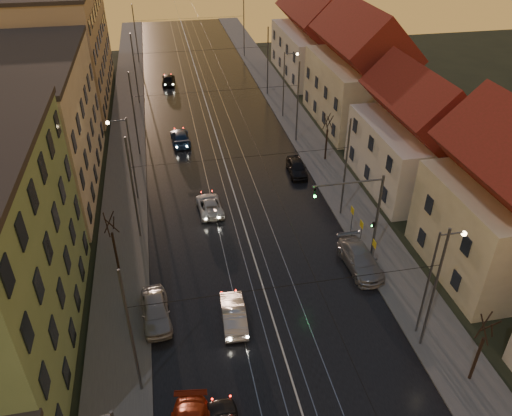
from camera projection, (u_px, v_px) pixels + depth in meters
road at (219, 144)px, 55.42m from camera, size 16.00×120.00×0.04m
sidewalk_left at (127, 151)px, 53.76m from camera, size 4.00×120.00×0.15m
sidewalk_right at (305, 136)px, 57.02m from camera, size 4.00×120.00×0.15m
tram_rail_0 at (199, 145)px, 55.04m from camera, size 0.06×120.00×0.03m
tram_rail_1 at (212, 144)px, 55.27m from camera, size 0.06×120.00×0.03m
tram_rail_2 at (226, 143)px, 55.53m from camera, size 0.06×120.00×0.03m
tram_rail_3 at (238, 142)px, 55.76m from camera, size 0.06×120.00×0.03m
apartment_left_2 at (30, 129)px, 44.37m from camera, size 10.00×20.00×12.00m
apartment_left_3 at (61, 45)px, 63.51m from camera, size 10.00×24.00×14.00m
house_right_1 at (506, 207)px, 34.70m from camera, size 8.67×10.20×10.80m
house_right_2 at (417, 139)px, 45.81m from camera, size 9.18×12.24×9.20m
house_right_3 at (359, 75)px, 57.49m from camera, size 9.18×14.28×11.50m
house_right_4 at (314, 41)px, 72.67m from camera, size 9.18×16.32×10.00m
catenary_pole_l_1 at (131, 335)px, 26.13m from camera, size 0.16×0.16×9.00m
catenary_pole_r_1 at (434, 291)px, 28.93m from camera, size 0.16×0.16×9.00m
catenary_pole_l_2 at (133, 190)px, 38.43m from camera, size 0.16×0.16×9.00m
catenary_pole_r_2 at (345, 169)px, 41.24m from camera, size 0.16×0.16×9.00m
catenary_pole_l_3 at (134, 115)px, 50.74m from camera, size 0.16×0.16×9.00m
catenary_pole_r_3 at (298, 103)px, 53.55m from camera, size 0.16×0.16×9.00m
catenary_pole_l_4 at (135, 70)px, 63.05m from camera, size 0.16×0.16×9.00m
catenary_pole_r_4 at (268, 62)px, 65.85m from camera, size 0.16×0.16×9.00m
catenary_pole_l_5 at (136, 34)px, 77.82m from camera, size 0.16×0.16×9.00m
catenary_pole_r_5 at (244, 29)px, 80.62m from camera, size 0.16×0.16×9.00m
street_lamp_1 at (435, 274)px, 29.62m from camera, size 1.75×0.32×8.00m
street_lamp_2 at (127, 152)px, 43.06m from camera, size 1.75×0.32×8.00m
street_lamp_3 at (286, 78)px, 59.16m from camera, size 1.75×0.32×8.00m
traffic_light_mast at (366, 208)px, 36.16m from camera, size 5.30×0.32×7.20m
bare_tree_0 at (114, 244)px, 36.00m from camera, size 1.09×1.09×5.11m
bare_tree_1 at (479, 351)px, 27.83m from camera, size 1.09×1.09×5.11m
bare_tree_2 at (327, 139)px, 50.84m from camera, size 1.09×1.09×5.11m
driving_car_1 at (233, 314)px, 32.67m from camera, size 1.72×4.41×1.43m
driving_car_2 at (209, 205)px, 43.81m from camera, size 2.26×4.48×1.22m
driving_car_3 at (180, 137)px, 55.28m from camera, size 2.13×4.91×1.41m
driving_car_4 at (168, 79)px, 71.45m from camera, size 2.10×4.45×1.47m
parked_left_3 at (156, 311)px, 32.80m from camera, size 2.14×4.66×1.55m
parked_right_1 at (360, 259)px, 37.26m from camera, size 2.38×5.40×1.54m
parked_right_2 at (297, 167)px, 49.40m from camera, size 1.96×4.31×1.43m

